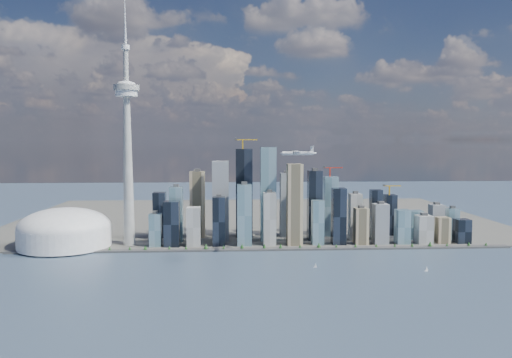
{
  "coord_description": "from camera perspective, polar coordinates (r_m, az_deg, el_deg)",
  "views": [
    {
      "loc": [
        -73.53,
        -819.18,
        240.35
      ],
      "look_at": [
        -15.05,
        260.0,
        155.11
      ],
      "focal_mm": 35.0,
      "sensor_mm": 36.0,
      "label": 1
    }
  ],
  "objects": [
    {
      "name": "airplane",
      "position": [
        983.75,
        4.84,
        3.0
      ],
      "size": [
        73.26,
        64.64,
        17.92
      ],
      "rotation": [
        0.0,
        0.0,
        0.01
      ],
      "color": "silver",
      "rests_on": "ground"
    },
    {
      "name": "land",
      "position": [
        1539.6,
        -0.33,
        -4.42
      ],
      "size": [
        1400.0,
        900.0,
        3.0
      ],
      "primitive_type": "cube",
      "color": "#4C4C47",
      "rests_on": "ground"
    },
    {
      "name": "skyscraper_cluster",
      "position": [
        1175.39,
        3.44,
        -3.61
      ],
      "size": [
        736.0,
        142.0,
        241.39
      ],
      "color": "black",
      "rests_on": "land"
    },
    {
      "name": "shoreline_trees",
      "position": [
        1096.44,
        0.82,
        -7.68
      ],
      "size": [
        960.53,
        7.2,
        8.8
      ],
      "color": "#3F2D1E",
      "rests_on": "seawall"
    },
    {
      "name": "sailboat_west",
      "position": [
        960.22,
        6.79,
        -9.83
      ],
      "size": [
        7.04,
        2.33,
        9.75
      ],
      "rotation": [
        0.0,
        0.0,
        -0.08
      ],
      "color": "white",
      "rests_on": "ground"
    },
    {
      "name": "ground",
      "position": [
        856.87,
        1.99,
        -11.78
      ],
      "size": [
        4000.0,
        4000.0,
        0.0
      ],
      "primitive_type": "plane",
      "color": "#334659",
      "rests_on": "ground"
    },
    {
      "name": "sailboat_east",
      "position": [
        978.28,
        18.9,
        -9.76
      ],
      "size": [
        7.39,
        2.37,
        10.24
      ],
      "rotation": [
        0.0,
        0.0,
        -0.07
      ],
      "color": "white",
      "rests_on": "ground"
    },
    {
      "name": "dome_stadium",
      "position": [
        1194.67,
        -21.02,
        -5.47
      ],
      "size": [
        200.0,
        200.0,
        86.0
      ],
      "color": "silver",
      "rests_on": "land"
    },
    {
      "name": "needle_tower",
      "position": [
        1151.67,
        -14.48,
        4.14
      ],
      "size": [
        56.0,
        56.0,
        550.5
      ],
      "color": "gray",
      "rests_on": "land"
    },
    {
      "name": "seawall",
      "position": [
        1097.89,
        0.82,
        -8.03
      ],
      "size": [
        1100.0,
        22.0,
        4.0
      ],
      "primitive_type": "cube",
      "color": "#383838",
      "rests_on": "ground"
    }
  ]
}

